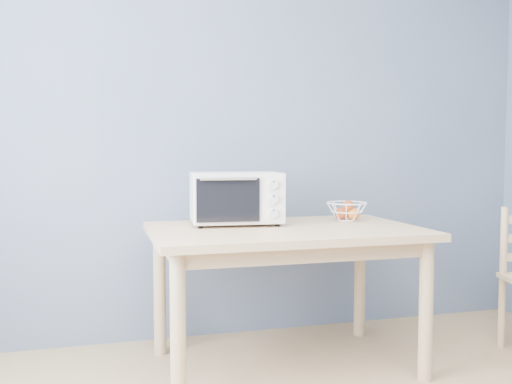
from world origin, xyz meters
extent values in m
cube|color=slate|center=(0.00, 2.25, 1.30)|extent=(4.00, 0.01, 2.60)
cube|color=tan|center=(0.12, 1.62, 0.73)|extent=(1.40, 0.90, 0.04)
cylinder|color=tan|center=(-0.50, 1.25, 0.35)|extent=(0.07, 0.07, 0.71)
cylinder|color=tan|center=(0.74, 1.25, 0.35)|extent=(0.07, 0.07, 0.71)
cylinder|color=tan|center=(-0.50, 1.99, 0.35)|extent=(0.07, 0.07, 0.71)
cylinder|color=tan|center=(0.74, 1.99, 0.35)|extent=(0.07, 0.07, 0.71)
cube|color=beige|center=(-0.10, 1.81, 0.90)|extent=(0.52, 0.37, 0.27)
cube|color=black|center=(-0.16, 1.82, 0.90)|extent=(0.34, 0.31, 0.21)
cube|color=black|center=(-0.18, 1.65, 0.90)|extent=(0.33, 0.04, 0.23)
cylinder|color=silver|center=(-0.18, 1.63, 1.01)|extent=(0.29, 0.04, 0.02)
cube|color=beige|center=(0.06, 1.63, 0.90)|extent=(0.13, 0.02, 0.25)
cylinder|color=black|center=(-0.31, 1.71, 0.76)|extent=(0.03, 0.03, 0.02)
cylinder|color=black|center=(0.10, 1.67, 0.76)|extent=(0.03, 0.03, 0.02)
cylinder|color=black|center=(-0.29, 1.95, 0.76)|extent=(0.03, 0.03, 0.02)
cylinder|color=black|center=(0.12, 1.91, 0.76)|extent=(0.03, 0.03, 0.02)
cylinder|color=silver|center=(0.06, 1.62, 0.98)|extent=(0.05, 0.02, 0.05)
cylinder|color=silver|center=(0.06, 1.62, 0.90)|extent=(0.05, 0.02, 0.05)
cylinder|color=silver|center=(0.06, 1.62, 0.83)|extent=(0.05, 0.02, 0.05)
torus|color=white|center=(0.55, 1.79, 0.85)|extent=(0.30, 0.30, 0.01)
torus|color=white|center=(0.55, 1.79, 0.81)|extent=(0.23, 0.23, 0.01)
torus|color=white|center=(0.55, 1.79, 0.76)|extent=(0.14, 0.14, 0.01)
sphere|color=#B12D17|center=(0.52, 1.80, 0.79)|extent=(0.07, 0.07, 0.07)
sphere|color=orange|center=(0.59, 1.77, 0.79)|extent=(0.07, 0.07, 0.07)
sphere|color=#EEB65C|center=(0.56, 1.83, 0.79)|extent=(0.07, 0.07, 0.07)
sphere|color=#B12D17|center=(0.56, 1.78, 0.84)|extent=(0.07, 0.07, 0.07)
cylinder|color=tan|center=(1.44, 1.55, 0.21)|extent=(0.04, 0.04, 0.42)
cylinder|color=tan|center=(1.44, 1.55, 0.62)|extent=(0.04, 0.04, 0.42)
camera|label=1|loc=(-0.83, -1.21, 1.15)|focal=40.00mm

